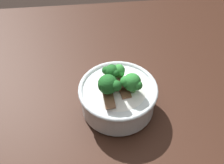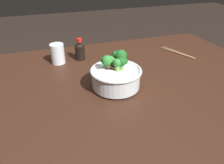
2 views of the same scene
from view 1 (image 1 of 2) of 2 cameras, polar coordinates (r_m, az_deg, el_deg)
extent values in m
cube|color=#381E14|center=(0.84, -0.85, -5.99)|extent=(1.41, 1.04, 0.04)
cylinder|color=silver|center=(0.82, 1.11, -4.99)|extent=(0.09, 0.09, 0.01)
cylinder|color=silver|center=(0.79, 1.15, -3.25)|extent=(0.19, 0.19, 0.07)
torus|color=silver|center=(0.76, 1.19, -1.58)|extent=(0.20, 0.20, 0.01)
ellipsoid|color=white|center=(0.77, 1.18, -2.24)|extent=(0.17, 0.17, 0.05)
cube|color=#563323|center=(0.75, 1.22, -0.05)|extent=(0.05, 0.04, 0.02)
cube|color=brown|center=(0.75, 2.29, -1.73)|extent=(0.03, 0.05, 0.02)
cube|color=brown|center=(0.72, -0.98, -2.81)|extent=(0.03, 0.06, 0.02)
cube|color=brown|center=(0.74, 2.17, -0.29)|extent=(0.06, 0.04, 0.02)
cylinder|color=#7AB256|center=(0.73, -0.42, -1.96)|extent=(0.02, 0.02, 0.03)
sphere|color=#1E6023|center=(0.71, -0.43, -0.40)|extent=(0.05, 0.05, 0.05)
sphere|color=#1E6023|center=(0.70, -1.71, -0.56)|extent=(0.02, 0.02, 0.02)
sphere|color=#1E6023|center=(0.70, 0.75, -0.71)|extent=(0.03, 0.03, 0.03)
cylinder|color=#5B9947|center=(0.75, 3.68, -1.29)|extent=(0.02, 0.02, 0.02)
sphere|color=#2D8433|center=(0.73, 3.77, -0.03)|extent=(0.04, 0.04, 0.04)
sphere|color=#2D8433|center=(0.73, 2.57, 0.09)|extent=(0.03, 0.03, 0.03)
sphere|color=#2D8433|center=(0.72, 4.83, -0.61)|extent=(0.02, 0.02, 0.02)
cylinder|color=#7AB256|center=(0.77, 1.26, 0.91)|extent=(0.02, 0.02, 0.03)
sphere|color=green|center=(0.75, 1.29, 2.21)|extent=(0.03, 0.03, 0.03)
sphere|color=green|center=(0.75, 0.51, 1.84)|extent=(0.02, 0.02, 0.02)
sphere|color=green|center=(0.74, 1.77, 1.58)|extent=(0.02, 0.02, 0.02)
cylinder|color=#6BA84C|center=(0.76, -0.03, 0.66)|extent=(0.02, 0.02, 0.03)
sphere|color=#1E6023|center=(0.75, -0.03, 2.01)|extent=(0.03, 0.03, 0.03)
sphere|color=#1E6023|center=(0.75, -0.99, 2.19)|extent=(0.02, 0.02, 0.02)
sphere|color=#1E6023|center=(0.74, 0.59, 1.67)|extent=(0.02, 0.02, 0.02)
camera|label=2|loc=(1.26, 11.01, 37.47)|focal=34.17mm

